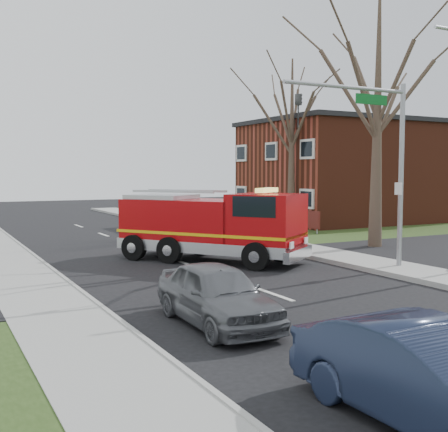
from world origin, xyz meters
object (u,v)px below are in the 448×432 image
parked_car_maroon (217,294)px  parked_car_gray (430,377)px  traffic_signal_mast (375,141)px  fire_engine (213,228)px

parked_car_maroon → parked_car_gray: 6.18m
traffic_signal_mast → parked_car_gray: 13.26m
parked_car_gray → fire_engine: bearing=72.6°
parked_car_gray → parked_car_maroon: bearing=89.5°
traffic_signal_mast → fire_engine: bearing=128.6°
fire_engine → parked_car_maroon: fire_engine is taller
traffic_signal_mast → parked_car_maroon: size_ratio=1.58×
fire_engine → parked_car_gray: fire_engine is taller
fire_engine → parked_car_maroon: size_ratio=1.75×
parked_car_maroon → parked_car_gray: size_ratio=0.96×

